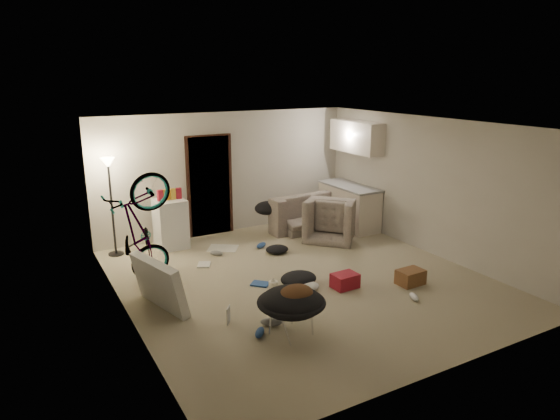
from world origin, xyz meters
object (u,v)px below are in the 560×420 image
mini_fridge (171,224)px  drink_case_b (345,281)px  floor_lamp (110,186)px  saucer_chair (291,308)px  armchair (333,223)px  bicycle (141,255)px  juicer (273,285)px  tv_box (159,284)px  drink_case_a (410,277)px  kitchen_counter (349,207)px  sofa (306,214)px

mini_fridge → drink_case_b: 3.65m
floor_lamp → saucer_chair: size_ratio=2.06×
armchair → saucer_chair: (-2.73, -2.99, 0.05)m
bicycle → drink_case_b: size_ratio=4.70×
juicer → bicycle: bearing=144.8°
floor_lamp → armchair: 4.35m
bicycle → mini_fridge: bearing=-36.6°
tv_box → drink_case_a: size_ratio=2.69×
saucer_chair → juicer: size_ratio=4.29×
floor_lamp → bicycle: bearing=-86.4°
kitchen_counter → tv_box: bearing=-158.0°
sofa → saucer_chair: saucer_chair is taller
floor_lamp → tv_box: bearing=-87.8°
saucer_chair → mini_fridge: bearing=94.6°
bicycle → mini_fridge: size_ratio=1.96×
sofa → drink_case_a: sofa is taller
juicer → armchair: bearing=36.2°
bicycle → sofa: bearing=-75.0°
armchair → bicycle: size_ratio=0.53×
kitchen_counter → sofa: (-0.81, 0.45, -0.15)m
sofa → drink_case_b: bearing=65.0°
floor_lamp → tv_box: size_ratio=1.62×
sofa → armchair: (0.07, -0.92, 0.03)m
sofa → drink_case_a: 3.46m
sofa → armchair: armchair is taller
kitchen_counter → drink_case_b: size_ratio=3.82×
drink_case_a → drink_case_b: size_ratio=1.06×
sofa → juicer: (-2.22, -2.59, -0.20)m
tv_box → drink_case_b: size_ratio=2.84×
mini_fridge → juicer: size_ratio=4.62×
bicycle → kitchen_counter: bearing=-83.3°
armchair → saucer_chair: armchair is taller
drink_case_a → floor_lamp: bearing=134.4°
drink_case_b → drink_case_a: bearing=-23.9°
floor_lamp → drink_case_a: floor_lamp is taller
tv_box → drink_case_b: bearing=-29.4°
bicycle → drink_case_a: bearing=-123.6°
kitchen_counter → juicer: kitchen_counter is taller
mini_fridge → drink_case_b: (1.80, -3.16, -0.36)m
armchair → mini_fridge: (-3.06, 1.02, 0.16)m
floor_lamp → armchair: bearing=-15.3°
floor_lamp → drink_case_a: size_ratio=4.35×
floor_lamp → kitchen_counter: (4.83, -0.65, -0.87)m
floor_lamp → sofa: (4.02, -0.20, -1.02)m
saucer_chair → kitchen_counter: bearing=44.9°
drink_case_a → saucer_chair: bearing=-171.4°
juicer → floor_lamp: bearing=122.9°
floor_lamp → sofa: bearing=-2.8°
kitchen_counter → saucer_chair: kitchen_counter is taller
armchair → juicer: 2.84m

